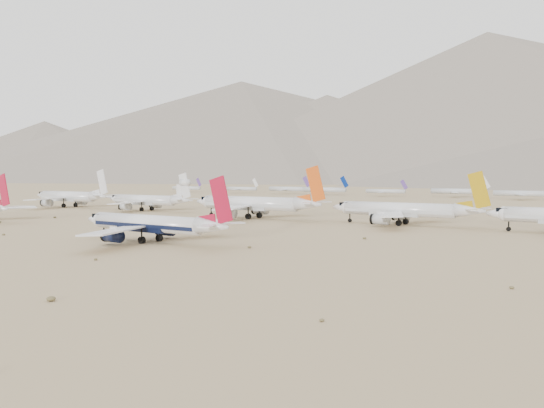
{
  "coord_description": "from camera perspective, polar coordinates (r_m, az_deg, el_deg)",
  "views": [
    {
      "loc": [
        92.63,
        -89.77,
        15.57
      ],
      "look_at": [
        0.49,
        45.36,
        7.0
      ],
      "focal_mm": 35.0,
      "sensor_mm": 36.0,
      "label": 1
    }
  ],
  "objects": [
    {
      "name": "desert_scrub",
      "position": [
        115.35,
        -22.72,
        -4.84
      ],
      "size": [
        261.14,
        121.67,
        0.66
      ],
      "color": "brown",
      "rests_on": "ground"
    },
    {
      "name": "row2_white_trijet",
      "position": [
        243.37,
        -13.13,
        0.43
      ],
      "size": [
        48.55,
        47.45,
        17.2
      ],
      "color": "white",
      "rests_on": "ground"
    },
    {
      "name": "main_airliner",
      "position": [
        127.29,
        -12.74,
        -2.14
      ],
      "size": [
        44.67,
        43.63,
        15.76
      ],
      "color": "white",
      "rests_on": "ground"
    },
    {
      "name": "ground",
      "position": [
        129.93,
        -11.55,
        -3.94
      ],
      "size": [
        7000.0,
        7000.0,
        0.0
      ],
      "primitive_type": "plane",
      "color": "#937D55",
      "rests_on": "ground"
    },
    {
      "name": "row2_orange_tail",
      "position": [
        194.23,
        -1.81,
        -0.0
      ],
      "size": [
        54.06,
        52.89,
        19.29
      ],
      "color": "white",
      "rests_on": "ground"
    },
    {
      "name": "row2_gold_tail",
      "position": [
        173.36,
        14.04,
        -0.65
      ],
      "size": [
        48.35,
        47.28,
        17.21
      ],
      "color": "white",
      "rests_on": "ground"
    },
    {
      "name": "row2_white_twin",
      "position": [
        283.81,
        -20.88,
        0.74
      ],
      "size": [
        53.22,
        52.08,
        19.02
      ],
      "color": "white",
      "rests_on": "ground"
    }
  ]
}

